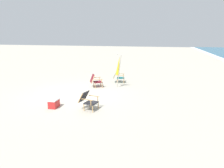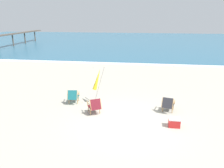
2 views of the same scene
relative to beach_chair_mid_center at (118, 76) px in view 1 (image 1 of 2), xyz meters
name	(u,v)px [view 1 (image 1 of 2)]	position (x,y,z in m)	size (l,w,h in m)	color
ground_plane	(76,94)	(3.10, -1.73, -0.42)	(80.00, 80.00, 0.00)	#B7AF9E
beach_chair_mid_center	(118,76)	(0.00, 0.00, 0.00)	(0.67, 0.82, 0.79)	#196066
beach_chair_front_left	(88,100)	(5.02, -0.41, 0.00)	(0.74, 0.87, 0.78)	#28282D
beach_chair_back_left	(95,80)	(1.46, -1.14, 0.00)	(0.84, 0.89, 0.81)	maroon
umbrella_furled_yellow	(119,66)	(1.32, 0.26, 0.91)	(0.68, 0.48, 2.04)	#B7B2A8
cooler_box	(54,103)	(5.15, -1.95, -0.22)	(0.49, 0.35, 0.40)	red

